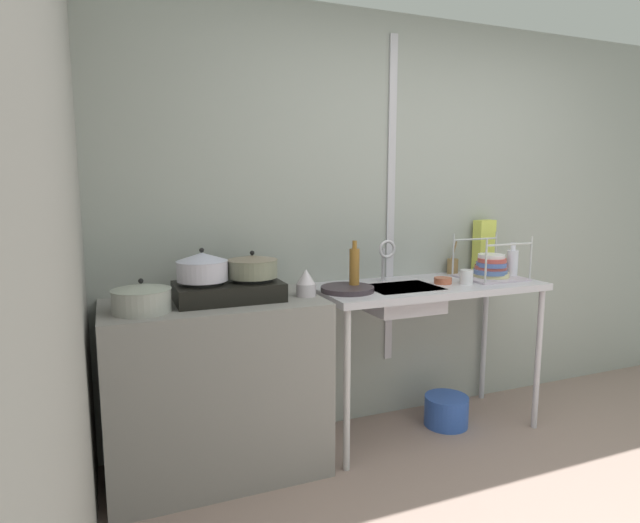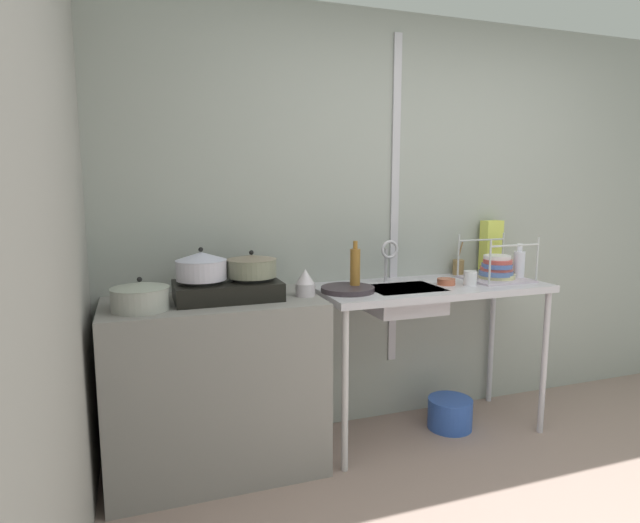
{
  "view_description": "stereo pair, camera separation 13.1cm",
  "coord_description": "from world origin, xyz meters",
  "px_view_note": "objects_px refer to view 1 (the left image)",
  "views": [
    {
      "loc": [
        -1.82,
        -1.07,
        1.51
      ],
      "look_at": [
        -0.76,
        1.53,
        1.09
      ],
      "focal_mm": 29.57,
      "sensor_mm": 36.0,
      "label": 1
    },
    {
      "loc": [
        -1.7,
        -1.12,
        1.51
      ],
      "look_at": [
        -0.76,
        1.53,
        1.09
      ],
      "focal_mm": 29.57,
      "sensor_mm": 36.0,
      "label": 2
    }
  ],
  "objects_px": {
    "frying_pan": "(347,289)",
    "percolator": "(306,283)",
    "sink_basin": "(402,299)",
    "cup_by_rack": "(466,277)",
    "cereal_box": "(484,246)",
    "pot_beside_stove": "(142,298)",
    "faucet": "(386,253)",
    "bucket_on_floor": "(446,411)",
    "utensil_jar": "(453,266)",
    "small_bowl_on_drainboard": "(443,281)",
    "bottle_by_sink": "(354,268)",
    "dish_rack": "(491,268)",
    "pot_on_right_burner": "(252,266)",
    "stove": "(228,290)",
    "bottle_by_rack": "(512,263)",
    "pot_on_left_burner": "(202,267)"
  },
  "relations": [
    {
      "from": "sink_basin",
      "to": "bottle_by_sink",
      "type": "distance_m",
      "value": 0.35
    },
    {
      "from": "pot_on_right_burner",
      "to": "pot_beside_stove",
      "type": "bearing_deg",
      "value": -170.5
    },
    {
      "from": "pot_on_left_burner",
      "to": "faucet",
      "type": "bearing_deg",
      "value": 6.06
    },
    {
      "from": "frying_pan",
      "to": "bottle_by_sink",
      "type": "xyz_separation_m",
      "value": [
        0.06,
        0.03,
        0.11
      ]
    },
    {
      "from": "cup_by_rack",
      "to": "bottle_by_sink",
      "type": "xyz_separation_m",
      "value": [
        -0.68,
        0.11,
        0.08
      ]
    },
    {
      "from": "pot_on_right_burner",
      "to": "dish_rack",
      "type": "distance_m",
      "value": 1.52
    },
    {
      "from": "sink_basin",
      "to": "cup_by_rack",
      "type": "height_order",
      "value": "cup_by_rack"
    },
    {
      "from": "cereal_box",
      "to": "cup_by_rack",
      "type": "bearing_deg",
      "value": -147.78
    },
    {
      "from": "percolator",
      "to": "bottle_by_rack",
      "type": "bearing_deg",
      "value": 1.19
    },
    {
      "from": "cereal_box",
      "to": "pot_beside_stove",
      "type": "bearing_deg",
      "value": -179.82
    },
    {
      "from": "faucet",
      "to": "cereal_box",
      "type": "xyz_separation_m",
      "value": [
        0.81,
        0.11,
        -0.0
      ]
    },
    {
      "from": "pot_on_right_burner",
      "to": "cup_by_rack",
      "type": "distance_m",
      "value": 1.28
    },
    {
      "from": "stove",
      "to": "pot_beside_stove",
      "type": "bearing_deg",
      "value": -167.72
    },
    {
      "from": "cup_by_rack",
      "to": "frying_pan",
      "type": "bearing_deg",
      "value": 174.57
    },
    {
      "from": "pot_beside_stove",
      "to": "dish_rack",
      "type": "xyz_separation_m",
      "value": [
        2.07,
        0.08,
        -0.0
      ]
    },
    {
      "from": "bucket_on_floor",
      "to": "pot_beside_stove",
      "type": "bearing_deg",
      "value": -177.44
    },
    {
      "from": "sink_basin",
      "to": "cereal_box",
      "type": "height_order",
      "value": "cereal_box"
    },
    {
      "from": "bottle_by_sink",
      "to": "cereal_box",
      "type": "distance_m",
      "value": 1.1
    },
    {
      "from": "frying_pan",
      "to": "bottle_by_rack",
      "type": "relative_size",
      "value": 1.33
    },
    {
      "from": "percolator",
      "to": "sink_basin",
      "type": "relative_size",
      "value": 0.35
    },
    {
      "from": "cup_by_rack",
      "to": "dish_rack",
      "type": "bearing_deg",
      "value": 19.62
    },
    {
      "from": "dish_rack",
      "to": "bottle_by_sink",
      "type": "distance_m",
      "value": 0.94
    },
    {
      "from": "stove",
      "to": "utensil_jar",
      "type": "relative_size",
      "value": 2.49
    },
    {
      "from": "pot_beside_stove",
      "to": "cup_by_rack",
      "type": "xyz_separation_m",
      "value": [
        1.82,
        -0.01,
        -0.03
      ]
    },
    {
      "from": "dish_rack",
      "to": "utensil_jar",
      "type": "xyz_separation_m",
      "value": [
        -0.11,
        0.24,
        -0.01
      ]
    },
    {
      "from": "small_bowl_on_drainboard",
      "to": "utensil_jar",
      "type": "height_order",
      "value": "utensil_jar"
    },
    {
      "from": "frying_pan",
      "to": "cup_by_rack",
      "type": "distance_m",
      "value": 0.75
    },
    {
      "from": "pot_beside_stove",
      "to": "faucet",
      "type": "bearing_deg",
      "value": 8.51
    },
    {
      "from": "faucet",
      "to": "bucket_on_floor",
      "type": "relative_size",
      "value": 0.95
    },
    {
      "from": "pot_beside_stove",
      "to": "faucet",
      "type": "height_order",
      "value": "faucet"
    },
    {
      "from": "stove",
      "to": "bottle_by_rack",
      "type": "height_order",
      "value": "bottle_by_rack"
    },
    {
      "from": "small_bowl_on_drainboard",
      "to": "cereal_box",
      "type": "xyz_separation_m",
      "value": [
        0.51,
        0.27,
        0.16
      ]
    },
    {
      "from": "frying_pan",
      "to": "percolator",
      "type": "bearing_deg",
      "value": -174.72
    },
    {
      "from": "pot_on_left_burner",
      "to": "cereal_box",
      "type": "distance_m",
      "value": 1.93
    },
    {
      "from": "stove",
      "to": "pot_beside_stove",
      "type": "xyz_separation_m",
      "value": [
        -0.42,
        -0.09,
        0.02
      ]
    },
    {
      "from": "stove",
      "to": "sink_basin",
      "type": "xyz_separation_m",
      "value": [
        1.0,
        -0.04,
        -0.12
      ]
    },
    {
      "from": "stove",
      "to": "dish_rack",
      "type": "xyz_separation_m",
      "value": [
        1.65,
        -0.01,
        0.01
      ]
    },
    {
      "from": "pot_beside_stove",
      "to": "bottle_by_rack",
      "type": "distance_m",
      "value": 2.23
    },
    {
      "from": "small_bowl_on_drainboard",
      "to": "faucet",
      "type": "bearing_deg",
      "value": 152.92
    },
    {
      "from": "bottle_by_rack",
      "to": "stove",
      "type": "bearing_deg",
      "value": 179.17
    },
    {
      "from": "frying_pan",
      "to": "dish_rack",
      "type": "height_order",
      "value": "dish_rack"
    },
    {
      "from": "pot_on_right_burner",
      "to": "stove",
      "type": "bearing_deg",
      "value": 180.0
    },
    {
      "from": "pot_on_right_burner",
      "to": "cereal_box",
      "type": "distance_m",
      "value": 1.68
    },
    {
      "from": "percolator",
      "to": "frying_pan",
      "type": "distance_m",
      "value": 0.26
    },
    {
      "from": "cup_by_rack",
      "to": "cereal_box",
      "type": "relative_size",
      "value": 0.25
    },
    {
      "from": "pot_on_right_burner",
      "to": "percolator",
      "type": "relative_size",
      "value": 1.81
    },
    {
      "from": "sink_basin",
      "to": "percolator",
      "type": "bearing_deg",
      "value": -178.31
    },
    {
      "from": "utensil_jar",
      "to": "sink_basin",
      "type": "bearing_deg",
      "value": -153.58
    },
    {
      "from": "pot_on_right_burner",
      "to": "bucket_on_floor",
      "type": "xyz_separation_m",
      "value": [
        1.23,
        -0.01,
        -0.99
      ]
    },
    {
      "from": "bottle_by_rack",
      "to": "utensil_jar",
      "type": "relative_size",
      "value": 1.04
    }
  ]
}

